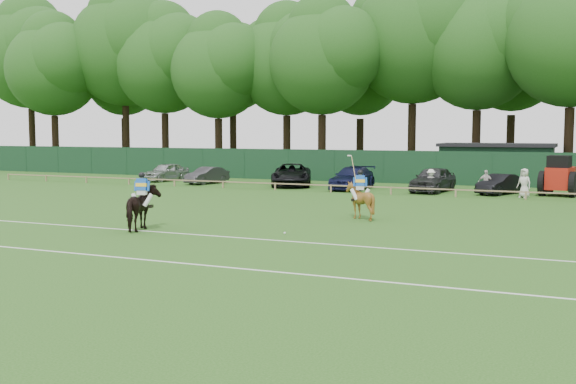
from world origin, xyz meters
The scene contains 21 objects.
ground centered at (0.00, 0.00, 0.00)m, with size 160.00×160.00×0.00m, color #1E4C14.
horse_dark centered at (-4.19, -0.87, 0.91)m, with size 0.98×2.15×1.82m, color black.
horse_chestnut centered at (2.77, 5.93, 0.84)m, with size 1.36×1.53×1.69m, color brown.
sedan_silver centered at (-18.43, 22.00, 0.72)m, with size 1.71×4.25×1.45m, color #A8ACAE.
sedan_grey centered at (-14.00, 20.88, 0.63)m, with size 1.34×3.83×1.26m, color #303133.
suv_black centered at (-7.30, 21.52, 0.81)m, with size 2.68×5.81×1.61m, color black.
sedan_navy centered at (-2.45, 20.80, 0.76)m, with size 2.14×5.26×1.53m, color #111537.
hatch_grey centered at (3.03, 20.94, 0.82)m, with size 1.94×4.83×1.64m, color #303033.
estate_black centered at (7.20, 20.93, 0.64)m, with size 1.35×3.86×1.27m, color black.
spectator_left centered at (3.13, 19.74, 0.78)m, with size 1.01×0.58×1.56m, color silver.
spectator_mid centered at (6.44, 20.32, 0.77)m, with size 0.91×0.38×1.55m, color silver.
spectator_right centered at (8.81, 19.20, 0.88)m, with size 0.86×0.56×1.76m, color beige.
rider_dark centered at (-4.19, -0.88, 1.70)m, with size 0.92×0.52×1.41m.
rider_chestnut centered at (2.77, 5.92, 1.60)m, with size 0.98×0.51×2.05m.
polo_ball centered at (1.44, 0.52, 0.04)m, with size 0.09×0.09×0.09m, color silver.
pitch_lines centered at (0.00, -3.50, 0.01)m, with size 60.00×5.10×0.01m.
pitch_rail centered at (0.00, 18.00, 0.45)m, with size 62.10×0.10×0.50m.
perimeter_fence centered at (0.00, 27.00, 1.25)m, with size 92.08×0.08×2.50m.
utility_shed centered at (6.00, 30.00, 1.54)m, with size 8.40×4.40×3.04m.
tree_row centered at (2.00, 35.00, 0.00)m, with size 96.00×12.00×21.00m, color #26561C, non-canonical shape.
tractor centered at (10.70, 21.34, 1.18)m, with size 2.40×3.22×2.49m.
Camera 1 is at (11.90, -23.09, 4.00)m, focal length 42.00 mm.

